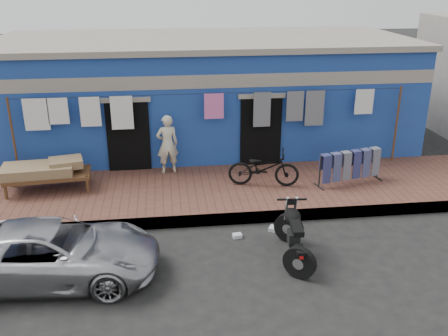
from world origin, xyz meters
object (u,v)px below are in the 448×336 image
Objects in this scene: car at (52,251)px; jeans_rack at (350,166)px; bicycle at (264,164)px; motorcycle at (294,234)px; seated_person at (167,144)px; charpoy at (48,176)px.

jeans_rack reaches higher than car.
car is 5.43m from bicycle.
jeans_rack is at bearing 58.86° from motorcycle.
seated_person is 3.01m from charpoy.
bicycle reaches higher than motorcycle.
motorcycle is at bearing -33.15° from charpoy.
car is 7.24m from jeans_rack.
car is at bearing -173.13° from motorcycle.
car is at bearing 136.65° from bicycle.
motorcycle is (-0.00, -3.01, -0.27)m from bicycle.
motorcycle is at bearing -168.57° from bicycle.
seated_person is 0.92× the size of motorcycle.
jeans_rack is (7.33, -0.48, 0.08)m from charpoy.
jeans_rack is at bearing -81.29° from bicycle.
jeans_rack reaches higher than motorcycle.
seated_person is at bearing 75.07° from bicycle.
motorcycle is (2.30, -4.15, -0.50)m from seated_person.
bicycle is at bearing -51.43° from car.
motorcycle is 3.62m from jeans_rack.
bicycle is (4.44, 3.12, 0.26)m from car.
charpoy is 7.35m from jeans_rack.
motorcycle is 0.93× the size of jeans_rack.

